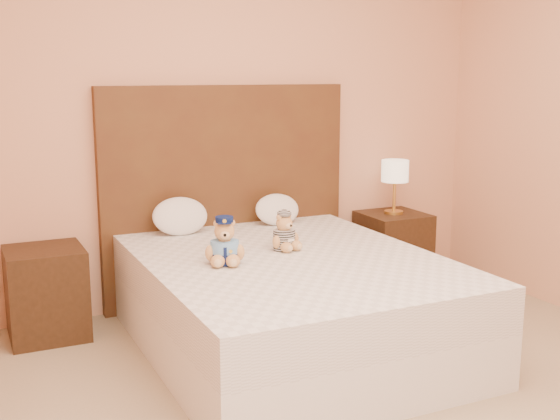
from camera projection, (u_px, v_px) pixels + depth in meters
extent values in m
cube|color=tan|center=(223.00, 107.00, 4.77)|extent=(4.00, 0.04, 2.70)
cube|color=white|center=(290.00, 324.00, 4.07)|extent=(1.60, 2.00, 0.30)
cube|color=white|center=(290.00, 278.00, 4.02)|extent=(1.60, 2.00, 0.25)
cube|color=#4E3217|center=(226.00, 195.00, 4.85)|extent=(1.75, 0.08, 1.50)
cube|color=#372011|center=(46.00, 293.00, 4.23)|extent=(0.45, 0.45, 0.55)
cube|color=#372011|center=(392.00, 249.00, 5.28)|extent=(0.45, 0.45, 0.55)
cylinder|color=gold|center=(394.00, 212.00, 5.22)|extent=(0.14, 0.14, 0.02)
cylinder|color=gold|center=(394.00, 195.00, 5.20)|extent=(0.02, 0.02, 0.26)
cylinder|color=beige|center=(395.00, 171.00, 5.16)|extent=(0.20, 0.20, 0.16)
ellipsoid|color=white|center=(180.00, 214.00, 4.54)|extent=(0.37, 0.24, 0.26)
ellipsoid|color=white|center=(277.00, 208.00, 4.84)|extent=(0.32, 0.21, 0.23)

